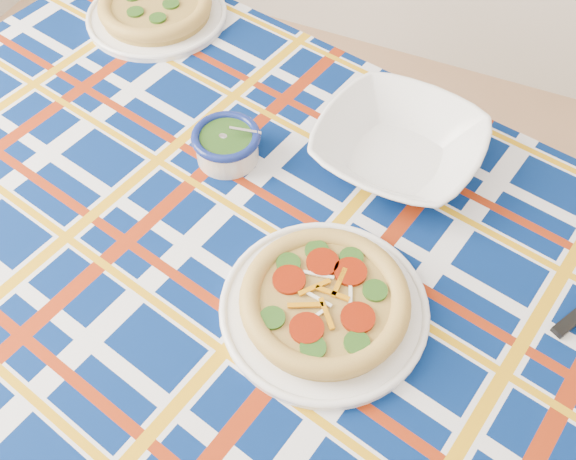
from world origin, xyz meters
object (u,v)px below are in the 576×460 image
at_px(main_focaccia_plate, 325,300).
at_px(dining_table, 251,276).
at_px(serving_bowl, 399,147).
at_px(pesto_bowl, 227,143).

bearing_deg(main_focaccia_plate, dining_table, 160.68).
xyz_separation_m(dining_table, serving_bowl, (0.15, 0.28, 0.11)).
distance_m(dining_table, pesto_bowl, 0.23).
bearing_deg(serving_bowl, dining_table, -118.73).
relative_size(pesto_bowl, serving_bowl, 0.43).
bearing_deg(dining_table, pesto_bowl, 139.35).
bearing_deg(dining_table, serving_bowl, 74.32).
bearing_deg(serving_bowl, main_focaccia_plate, -90.44).
xyz_separation_m(pesto_bowl, serving_bowl, (0.27, 0.11, -0.00)).
distance_m(pesto_bowl, serving_bowl, 0.30).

